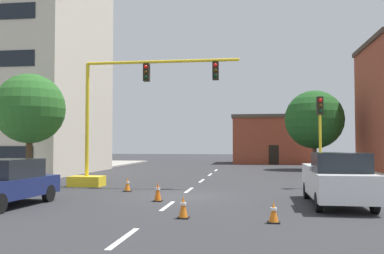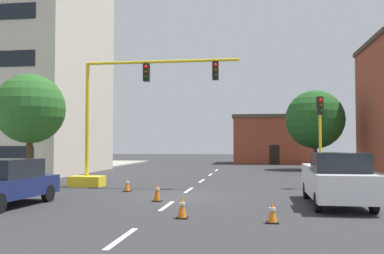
{
  "view_description": "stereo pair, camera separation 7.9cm",
  "coord_description": "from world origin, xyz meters",
  "px_view_note": "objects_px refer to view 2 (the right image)",
  "views": [
    {
      "loc": [
        3.1,
        -18.68,
        2.29
      ],
      "look_at": [
        -0.27,
        5.51,
        3.28
      ],
      "focal_mm": 39.92,
      "sensor_mm": 36.0,
      "label": 1
    },
    {
      "loc": [
        3.18,
        -18.66,
        2.29
      ],
      "look_at": [
        -0.27,
        5.51,
        3.28
      ],
      "focal_mm": 39.92,
      "sensor_mm": 36.0,
      "label": 2
    }
  ],
  "objects_px": {
    "sedan_navy_near_left": "(6,182)",
    "traffic_cone_roadside_d": "(157,192)",
    "tree_right_far": "(315,120)",
    "pickup_truck_white": "(336,179)",
    "traffic_cone_roadside_a": "(182,207)",
    "traffic_light_pole_right": "(320,121)",
    "tree_left_near": "(30,109)",
    "traffic_cone_roadside_c": "(127,185)",
    "traffic_cone_roadside_b": "(272,212)",
    "traffic_signal_gantry": "(108,145)"
  },
  "relations": [
    {
      "from": "traffic_cone_roadside_a",
      "to": "traffic_light_pole_right",
      "type": "bearing_deg",
      "value": 60.4
    },
    {
      "from": "traffic_cone_roadside_c",
      "to": "traffic_signal_gantry",
      "type": "bearing_deg",
      "value": 128.9
    },
    {
      "from": "traffic_signal_gantry",
      "to": "tree_left_near",
      "type": "distance_m",
      "value": 5.09
    },
    {
      "from": "traffic_signal_gantry",
      "to": "traffic_light_pole_right",
      "type": "height_order",
      "value": "traffic_signal_gantry"
    },
    {
      "from": "traffic_cone_roadside_c",
      "to": "traffic_cone_roadside_d",
      "type": "bearing_deg",
      "value": -56.03
    },
    {
      "from": "traffic_light_pole_right",
      "to": "traffic_cone_roadside_c",
      "type": "height_order",
      "value": "traffic_light_pole_right"
    },
    {
      "from": "traffic_cone_roadside_a",
      "to": "traffic_cone_roadside_b",
      "type": "bearing_deg",
      "value": -8.53
    },
    {
      "from": "traffic_signal_gantry",
      "to": "traffic_cone_roadside_c",
      "type": "distance_m",
      "value": 3.41
    },
    {
      "from": "tree_left_near",
      "to": "traffic_cone_roadside_d",
      "type": "height_order",
      "value": "tree_left_near"
    },
    {
      "from": "traffic_light_pole_right",
      "to": "tree_right_far",
      "type": "bearing_deg",
      "value": 82.88
    },
    {
      "from": "tree_right_far",
      "to": "sedan_navy_near_left",
      "type": "bearing_deg",
      "value": -120.41
    },
    {
      "from": "traffic_cone_roadside_d",
      "to": "traffic_light_pole_right",
      "type": "bearing_deg",
      "value": 40.56
    },
    {
      "from": "pickup_truck_white",
      "to": "traffic_cone_roadside_c",
      "type": "height_order",
      "value": "pickup_truck_white"
    },
    {
      "from": "sedan_navy_near_left",
      "to": "traffic_cone_roadside_a",
      "type": "bearing_deg",
      "value": -13.03
    },
    {
      "from": "pickup_truck_white",
      "to": "sedan_navy_near_left",
      "type": "distance_m",
      "value": 12.3
    },
    {
      "from": "traffic_light_pole_right",
      "to": "traffic_cone_roadside_a",
      "type": "xyz_separation_m",
      "value": [
        -5.69,
        -10.02,
        -3.18
      ]
    },
    {
      "from": "tree_right_far",
      "to": "tree_left_near",
      "type": "bearing_deg",
      "value": -136.7
    },
    {
      "from": "tree_left_near",
      "to": "traffic_cone_roadside_b",
      "type": "bearing_deg",
      "value": -37.07
    },
    {
      "from": "traffic_light_pole_right",
      "to": "traffic_cone_roadside_b",
      "type": "xyz_separation_m",
      "value": [
        -2.96,
        -10.43,
        -3.22
      ]
    },
    {
      "from": "traffic_cone_roadside_a",
      "to": "pickup_truck_white",
      "type": "bearing_deg",
      "value": 34.33
    },
    {
      "from": "pickup_truck_white",
      "to": "traffic_cone_roadside_c",
      "type": "xyz_separation_m",
      "value": [
        -9.16,
        3.48,
        -0.64
      ]
    },
    {
      "from": "traffic_signal_gantry",
      "to": "traffic_cone_roadside_d",
      "type": "relative_size",
      "value": 11.82
    },
    {
      "from": "traffic_light_pole_right",
      "to": "pickup_truck_white",
      "type": "height_order",
      "value": "traffic_light_pole_right"
    },
    {
      "from": "sedan_navy_near_left",
      "to": "traffic_cone_roadside_b",
      "type": "height_order",
      "value": "sedan_navy_near_left"
    },
    {
      "from": "tree_left_near",
      "to": "traffic_cone_roadside_c",
      "type": "distance_m",
      "value": 7.92
    },
    {
      "from": "pickup_truck_white",
      "to": "traffic_cone_roadside_a",
      "type": "bearing_deg",
      "value": -145.67
    },
    {
      "from": "traffic_cone_roadside_a",
      "to": "traffic_cone_roadside_c",
      "type": "distance_m",
      "value": 8.07
    },
    {
      "from": "traffic_cone_roadside_a",
      "to": "traffic_cone_roadside_c",
      "type": "height_order",
      "value": "traffic_cone_roadside_a"
    },
    {
      "from": "traffic_light_pole_right",
      "to": "pickup_truck_white",
      "type": "xyz_separation_m",
      "value": [
        -0.42,
        -6.42,
        -2.55
      ]
    },
    {
      "from": "pickup_truck_white",
      "to": "tree_left_near",
      "type": "bearing_deg",
      "value": 159.45
    },
    {
      "from": "traffic_signal_gantry",
      "to": "traffic_light_pole_right",
      "type": "distance_m",
      "value": 11.44
    },
    {
      "from": "tree_right_far",
      "to": "traffic_cone_roadside_d",
      "type": "height_order",
      "value": "tree_right_far"
    },
    {
      "from": "traffic_light_pole_right",
      "to": "tree_left_near",
      "type": "bearing_deg",
      "value": -177.95
    },
    {
      "from": "tree_right_far",
      "to": "traffic_cone_roadside_c",
      "type": "xyz_separation_m",
      "value": [
        -11.63,
        -19.39,
        -4.19
      ]
    },
    {
      "from": "tree_right_far",
      "to": "traffic_cone_roadside_c",
      "type": "relative_size",
      "value": 10.61
    },
    {
      "from": "traffic_cone_roadside_b",
      "to": "traffic_cone_roadside_c",
      "type": "relative_size",
      "value": 0.94
    },
    {
      "from": "traffic_cone_roadside_a",
      "to": "traffic_cone_roadside_d",
      "type": "distance_m",
      "value": 4.09
    },
    {
      "from": "tree_left_near",
      "to": "pickup_truck_white",
      "type": "height_order",
      "value": "tree_left_near"
    },
    {
      "from": "sedan_navy_near_left",
      "to": "traffic_cone_roadside_d",
      "type": "distance_m",
      "value": 5.67
    },
    {
      "from": "sedan_navy_near_left",
      "to": "traffic_cone_roadside_b",
      "type": "xyz_separation_m",
      "value": [
        9.59,
        -2.0,
        -0.58
      ]
    },
    {
      "from": "tree_left_near",
      "to": "traffic_cone_roadside_a",
      "type": "bearing_deg",
      "value": -42.49
    },
    {
      "from": "traffic_signal_gantry",
      "to": "tree_right_far",
      "type": "distance_m",
      "value": 21.92
    },
    {
      "from": "pickup_truck_white",
      "to": "traffic_cone_roadside_c",
      "type": "distance_m",
      "value": 9.82
    },
    {
      "from": "traffic_light_pole_right",
      "to": "tree_right_far",
      "type": "xyz_separation_m",
      "value": [
        2.05,
        16.45,
        0.99
      ]
    },
    {
      "from": "tree_left_near",
      "to": "sedan_navy_near_left",
      "type": "relative_size",
      "value": 1.36
    },
    {
      "from": "sedan_navy_near_left",
      "to": "traffic_cone_roadside_d",
      "type": "relative_size",
      "value": 5.91
    },
    {
      "from": "traffic_cone_roadside_c",
      "to": "pickup_truck_white",
      "type": "bearing_deg",
      "value": -20.78
    },
    {
      "from": "tree_right_far",
      "to": "pickup_truck_white",
      "type": "relative_size",
      "value": 1.32
    },
    {
      "from": "traffic_light_pole_right",
      "to": "tree_left_near",
      "type": "height_order",
      "value": "tree_left_near"
    },
    {
      "from": "traffic_light_pole_right",
      "to": "traffic_cone_roadside_b",
      "type": "bearing_deg",
      "value": -105.86
    }
  ]
}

